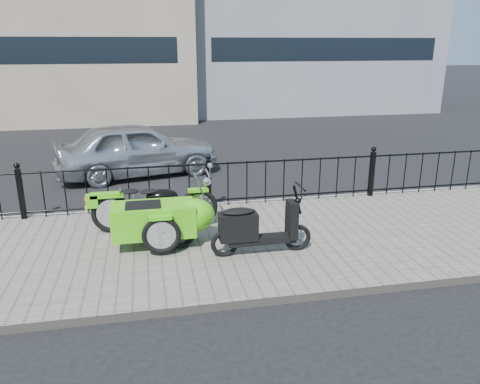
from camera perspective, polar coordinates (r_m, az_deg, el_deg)
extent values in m
plane|color=black|center=(8.31, -2.53, -5.42)|extent=(120.00, 120.00, 0.00)
cube|color=#676057|center=(7.83, -1.96, -6.42)|extent=(30.00, 3.80, 0.12)
cube|color=gray|center=(9.62, -3.88, -1.78)|extent=(30.00, 0.10, 0.12)
cylinder|color=black|center=(9.22, -3.88, 3.40)|extent=(14.00, 0.04, 0.04)
cylinder|color=black|center=(9.43, -3.79, -1.03)|extent=(14.00, 0.04, 0.04)
cube|color=black|center=(9.54, -25.14, -0.22)|extent=(0.09, 0.09, 0.96)
sphere|color=black|center=(9.40, -25.57, 2.91)|extent=(0.11, 0.11, 0.11)
cube|color=black|center=(9.32, -3.83, 1.07)|extent=(0.09, 0.09, 0.96)
sphere|color=black|center=(9.18, -3.90, 4.30)|extent=(0.11, 0.11, 0.11)
cube|color=black|center=(10.35, 15.75, 2.13)|extent=(0.09, 0.09, 0.96)
sphere|color=black|center=(10.23, 16.00, 5.04)|extent=(0.11, 0.11, 0.11)
cube|color=black|center=(20.17, -26.31, 15.20)|extent=(12.50, 0.06, 1.00)
cube|color=black|center=(22.14, 10.64, 16.72)|extent=(10.50, 0.06, 1.00)
torus|color=black|center=(8.35, -5.07, -1.94)|extent=(0.69, 0.09, 0.69)
torus|color=black|center=(8.33, -15.38, -2.56)|extent=(0.69, 0.09, 0.69)
torus|color=black|center=(7.24, -9.55, -5.26)|extent=(0.60, 0.08, 0.60)
cube|color=gray|center=(8.30, -10.22, -2.13)|extent=(0.34, 0.22, 0.24)
cylinder|color=black|center=(8.32, -10.20, -2.58)|extent=(1.40, 0.04, 0.04)
ellipsoid|color=black|center=(8.22, -9.48, -0.50)|extent=(0.54, 0.29, 0.26)
cylinder|color=silver|center=(8.18, -3.93, 2.24)|extent=(0.03, 0.56, 0.03)
cylinder|color=silver|center=(8.25, -4.71, 0.12)|extent=(0.25, 0.04, 0.59)
sphere|color=silver|center=(8.22, -4.05, 1.29)|extent=(0.15, 0.15, 0.15)
cube|color=#4EC712|center=(8.24, -5.13, 0.22)|extent=(0.36, 0.12, 0.06)
cube|color=#4EC712|center=(8.23, -15.91, -0.36)|extent=(0.55, 0.16, 0.08)
ellipsoid|color=black|center=(8.19, -11.05, 0.07)|extent=(0.31, 0.22, 0.08)
ellipsoid|color=black|center=(8.19, -13.29, 0.07)|extent=(0.31, 0.22, 0.08)
sphere|color=red|center=(8.28, -18.29, -0.90)|extent=(0.07, 0.07, 0.07)
cube|color=#FFF11A|center=(8.44, -18.23, -1.85)|extent=(0.02, 0.14, 0.10)
cube|color=#4EC712|center=(7.56, -10.48, -3.29)|extent=(1.30, 0.62, 0.50)
ellipsoid|color=#4EC712|center=(7.58, -5.57, -2.81)|extent=(0.65, 0.60, 0.54)
cube|color=black|center=(7.48, -11.72, -1.72)|extent=(0.55, 0.43, 0.06)
cube|color=#4EC712|center=(7.14, -9.67, -3.11)|extent=(0.34, 0.11, 0.06)
torus|color=black|center=(7.46, 7.03, -5.51)|extent=(0.43, 0.07, 0.43)
torus|color=black|center=(7.19, -1.88, -6.28)|extent=(0.43, 0.07, 0.43)
cube|color=black|center=(7.30, 2.66, -5.79)|extent=(1.06, 0.23, 0.11)
cube|color=black|center=(7.13, -0.22, -4.23)|extent=(0.58, 0.28, 0.42)
ellipsoid|color=black|center=(7.04, -0.22, -2.39)|extent=(0.50, 0.25, 0.10)
cube|color=black|center=(7.31, 6.33, -3.33)|extent=(0.13, 0.32, 0.58)
cylinder|color=black|center=(7.22, 6.98, -0.93)|extent=(0.16, 0.04, 0.47)
cylinder|color=black|center=(7.17, 7.36, 0.70)|extent=(0.03, 0.47, 0.03)
torus|color=black|center=(7.52, -6.91, -4.70)|extent=(0.52, 0.42, 0.58)
imported|color=silver|center=(12.24, -12.45, 5.15)|extent=(4.32, 2.55, 1.38)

